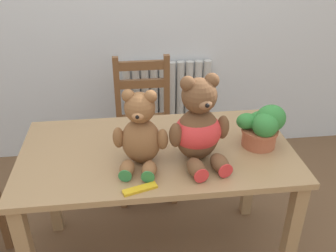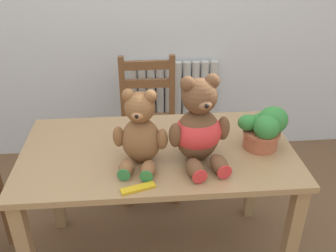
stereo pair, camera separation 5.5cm
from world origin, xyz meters
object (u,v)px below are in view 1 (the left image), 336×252
at_px(teddy_bear_right, 199,127).
at_px(chocolate_bar, 140,189).
at_px(potted_plant, 263,126).
at_px(wooden_chair_behind, 145,127).
at_px(teddy_bear_left, 140,133).

distance_m(teddy_bear_right, chocolate_bar, 0.38).
bearing_deg(chocolate_bar, teddy_bear_right, 36.04).
bearing_deg(potted_plant, chocolate_bar, -155.37).
relative_size(teddy_bear_right, potted_plant, 1.75).
relative_size(wooden_chair_behind, chocolate_bar, 6.28).
height_order(wooden_chair_behind, teddy_bear_right, teddy_bear_right).
bearing_deg(wooden_chair_behind, teddy_bear_right, 103.70).
relative_size(wooden_chair_behind, teddy_bear_left, 2.57).
xyz_separation_m(teddy_bear_left, chocolate_bar, (-0.02, -0.20, -0.15)).
relative_size(teddy_bear_left, potted_plant, 1.52).
height_order(teddy_bear_right, chocolate_bar, teddy_bear_right).
distance_m(wooden_chair_behind, potted_plant, 0.99).
relative_size(teddy_bear_right, chocolate_bar, 2.82).
height_order(wooden_chair_behind, potted_plant, potted_plant).
bearing_deg(potted_plant, teddy_bear_right, -167.03).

